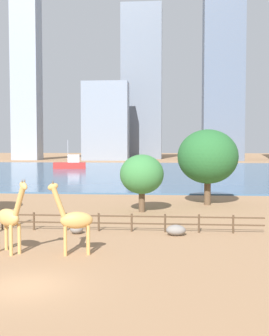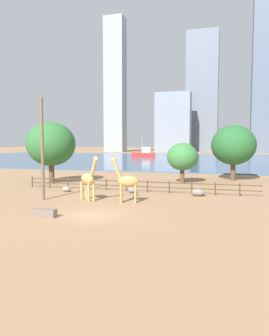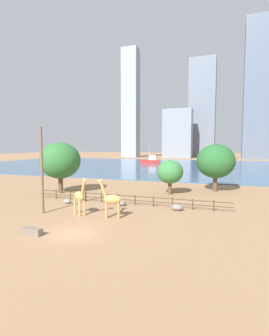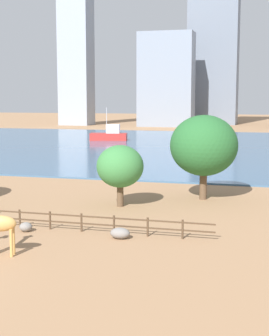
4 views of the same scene
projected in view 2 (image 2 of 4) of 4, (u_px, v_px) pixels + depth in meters
ground_plane at (196, 159)px, 101.03m from camera, size 400.00×400.00×0.00m
harbor_water at (195, 160)px, 98.15m from camera, size 180.00×86.00×0.20m
giraffe_tall at (127, 181)px, 29.29m from camera, size 2.61×1.18×4.25m
giraffe_companion at (88, 179)px, 30.29m from camera, size 2.65×2.16×4.36m
utility_pole at (42, 149)px, 30.53m from camera, size 0.28×0.28×9.57m
boulder_near_fence at (198, 192)px, 33.00m from camera, size 1.34×0.99×0.74m
boulder_by_pole at (66, 189)px, 35.84m from camera, size 0.96×0.79×0.59m
boulder_small at (132, 190)px, 34.94m from camera, size 0.91×0.88×0.66m
feeding_trough at (44, 213)px, 23.79m from camera, size 1.80×0.60×0.60m
enclosure_fence at (132, 185)px, 35.97m from camera, size 26.12×0.14×1.30m
tree_left_large at (51, 144)px, 43.06m from camera, size 6.40×6.40×8.05m
tree_center_broad at (234, 145)px, 45.98m from camera, size 6.20×6.20×7.78m
tree_right_tall at (182, 157)px, 43.01m from camera, size 4.05×4.05×5.32m
boat_ferry at (144, 154)px, 110.44m from camera, size 8.29×4.27×7.11m
skyline_tower_needle at (269, 70)px, 154.75m from camera, size 15.27×10.38×78.88m
skyline_block_central at (115, 86)px, 176.63m from camera, size 10.49×8.53×71.40m
skyline_tower_glass at (202, 92)px, 181.47m from camera, size 17.24×11.55×65.41m
skyline_block_left at (173, 123)px, 167.61m from camera, size 17.79×8.73×30.38m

